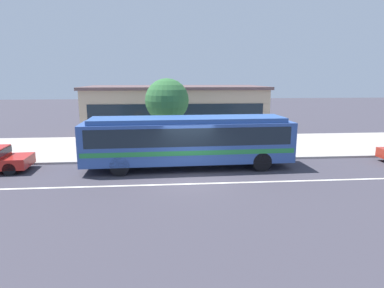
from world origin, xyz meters
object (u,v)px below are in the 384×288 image
at_px(transit_bus, 188,139).
at_px(pedestrian_walking_along_curb, 185,138).
at_px(pedestrian_standing_by_tree, 126,137).
at_px(bus_stop_sign, 236,131).
at_px(street_tree_near_stop, 167,101).
at_px(pedestrian_waiting_near_sign, 131,141).

relative_size(transit_bus, pedestrian_walking_along_curb, 6.41).
distance_m(pedestrian_walking_along_curb, pedestrian_standing_by_tree, 3.75).
distance_m(transit_bus, pedestrian_standing_by_tree, 5.10).
relative_size(transit_bus, bus_stop_sign, 4.66).
xyz_separation_m(transit_bus, street_tree_near_stop, (-1.06, 4.37, 1.70)).
bearing_deg(pedestrian_standing_by_tree, pedestrian_waiting_near_sign, -70.47).
distance_m(pedestrian_walking_along_curb, bus_stop_sign, 3.17).
height_order(pedestrian_walking_along_curb, bus_stop_sign, bus_stop_sign).
height_order(transit_bus, pedestrian_standing_by_tree, transit_bus).
height_order(pedestrian_waiting_near_sign, pedestrian_standing_by_tree, pedestrian_standing_by_tree).
xyz_separation_m(bus_stop_sign, street_tree_near_stop, (-4.07, 2.40, 1.65)).
height_order(bus_stop_sign, street_tree_near_stop, street_tree_near_stop).
relative_size(bus_stop_sign, street_tree_near_stop, 0.51).
bearing_deg(bus_stop_sign, pedestrian_standing_by_tree, 167.09).
bearing_deg(pedestrian_walking_along_curb, street_tree_near_stop, 125.56).
distance_m(transit_bus, street_tree_near_stop, 4.81).
height_order(transit_bus, pedestrian_walking_along_curb, transit_bus).
distance_m(pedestrian_waiting_near_sign, street_tree_near_stop, 3.71).
relative_size(transit_bus, street_tree_near_stop, 2.39).
bearing_deg(pedestrian_standing_by_tree, street_tree_near_stop, 18.42).
relative_size(pedestrian_standing_by_tree, street_tree_near_stop, 0.37).
bearing_deg(bus_stop_sign, street_tree_near_stop, 149.43).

